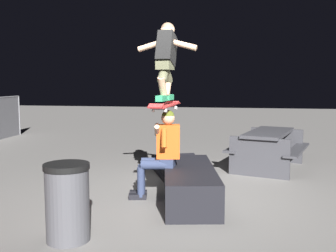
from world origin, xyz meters
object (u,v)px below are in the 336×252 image
(kicker_ramp, at_px, (180,170))
(skateboard, at_px, (165,106))
(trash_bin, at_px, (67,202))
(ledge_box_main, at_px, (189,184))
(person_sitting_on_ledge, at_px, (161,149))
(skater_airborne, at_px, (166,58))
(picnic_table_back, at_px, (268,144))

(kicker_ramp, bearing_deg, skateboard, -179.67)
(skateboard, xyz_separation_m, trash_bin, (-1.68, 0.78, -0.95))
(ledge_box_main, xyz_separation_m, skateboard, (-0.02, 0.36, 1.14))
(ledge_box_main, distance_m, trash_bin, 2.05)
(ledge_box_main, bearing_deg, person_sitting_on_ledge, 84.22)
(person_sitting_on_ledge, bearing_deg, ledge_box_main, -95.78)
(person_sitting_on_ledge, relative_size, trash_bin, 1.54)
(trash_bin, bearing_deg, person_sitting_on_ledge, -21.98)
(skateboard, bearing_deg, kicker_ramp, 0.33)
(kicker_ramp, bearing_deg, person_sitting_on_ledge, 177.62)
(skater_airborne, bearing_deg, person_sitting_on_ledge, 87.47)
(ledge_box_main, relative_size, trash_bin, 2.36)
(person_sitting_on_ledge, distance_m, skateboard, 0.66)
(trash_bin, bearing_deg, kicker_ramp, -13.02)
(person_sitting_on_ledge, xyz_separation_m, skater_airborne, (-0.00, -0.08, 1.34))
(trash_bin, bearing_deg, skateboard, -24.83)
(picnic_table_back, bearing_deg, ledge_box_main, 150.70)
(skater_airborne, bearing_deg, kicker_ramp, 0.55)
(skater_airborne, relative_size, kicker_ramp, 0.76)
(skater_airborne, distance_m, trash_bin, 2.51)
(skateboard, bearing_deg, skater_airborne, -5.91)
(skateboard, height_order, trash_bin, skateboard)
(ledge_box_main, distance_m, kicker_ramp, 1.67)
(person_sitting_on_ledge, bearing_deg, kicker_ramp, -2.38)
(ledge_box_main, relative_size, picnic_table_back, 1.00)
(ledge_box_main, bearing_deg, kicker_ramp, 12.72)
(person_sitting_on_ledge, distance_m, skater_airborne, 1.34)
(skateboard, bearing_deg, picnic_table_back, -35.37)
(ledge_box_main, distance_m, skateboard, 1.20)
(skater_airborne, height_order, trash_bin, skater_airborne)
(skater_airborne, xyz_separation_m, trash_bin, (-1.73, 0.78, -1.64))
(person_sitting_on_ledge, relative_size, skateboard, 1.27)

